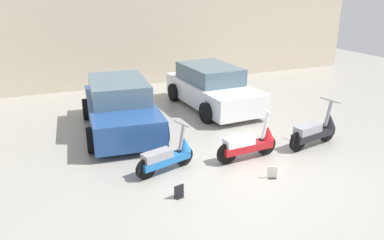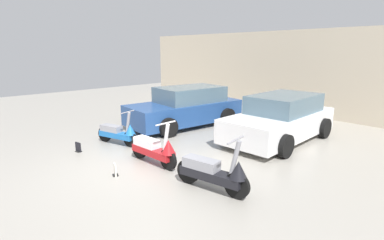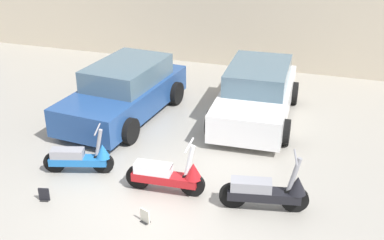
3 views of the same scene
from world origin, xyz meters
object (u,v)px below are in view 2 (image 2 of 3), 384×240
Objects in this scene: car_rear_left at (186,107)px; placard_near_right_scooter at (115,170)px; scooter_front_left at (118,132)px; scooter_front_center at (214,172)px; placard_near_left_scooter at (78,148)px; car_rear_center at (280,119)px; scooter_front_right at (155,149)px.

car_rear_left reaches higher than placard_near_right_scooter.
scooter_front_left is 3.83m from scooter_front_center.
placard_near_left_scooter is (-0.17, -1.11, -0.24)m from scooter_front_left.
car_rear_center is 15.55× the size of placard_near_left_scooter.
placard_near_left_scooter and placard_near_right_scooter have the same top height.
scooter_front_right is at bearing 86.58° from placard_near_right_scooter.
car_rear_center is 5.77m from placard_near_left_scooter.
car_rear_left is 1.03× the size of car_rear_center.
scooter_front_center is at bearing 11.53° from car_rear_center.
placard_near_right_scooter is (2.05, -0.04, 0.00)m from placard_near_left_scooter.
scooter_front_center is 0.38× the size of car_rear_left.
car_rear_left is at bearing 92.71° from placard_near_left_scooter.
scooter_front_center reaches higher than scooter_front_right.
scooter_front_right is at bearing -15.70° from car_rear_center.
scooter_front_right is 1.05m from placard_near_right_scooter.
scooter_front_left is at bearing -39.56° from car_rear_center.
car_rear_left is 4.03m from placard_near_left_scooter.
car_rear_center is at bearing 73.22° from scooter_front_right.
scooter_front_left is 0.88× the size of scooter_front_center.
car_rear_left reaches higher than placard_near_left_scooter.
scooter_front_left is 0.35× the size of car_rear_center.
placard_near_left_scooter is at bearing -34.29° from car_rear_center.
scooter_front_center is (1.89, 0.02, 0.01)m from scooter_front_right.
scooter_front_left is 2.92m from car_rear_left.
scooter_front_left is at bearing 81.10° from placard_near_left_scooter.
scooter_front_right is 2.34m from placard_near_left_scooter.
scooter_front_right is 6.02× the size of placard_near_right_scooter.
scooter_front_right is 0.37× the size of car_rear_left.
car_rear_center is at bearing 36.40° from scooter_front_left.
car_rear_left is at bearing 133.29° from scooter_front_center.
car_rear_center is (-0.98, 3.89, 0.25)m from scooter_front_center.
placard_near_right_scooter is (-1.95, -1.03, -0.28)m from scooter_front_center.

